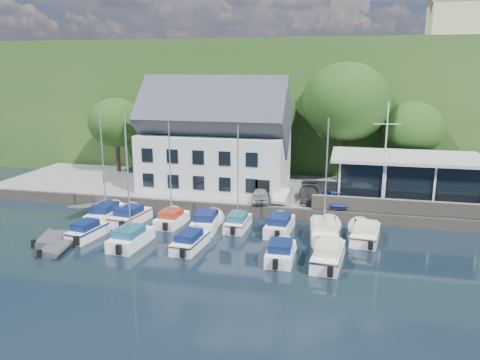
% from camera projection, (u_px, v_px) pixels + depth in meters
% --- Properties ---
extents(ground, '(180.00, 180.00, 0.00)m').
position_uv_depth(ground, '(251.00, 270.00, 30.32)').
color(ground, black).
rests_on(ground, ground).
extents(quay, '(60.00, 13.00, 1.00)m').
position_uv_depth(quay, '(286.00, 194.00, 46.79)').
color(quay, gray).
rests_on(quay, ground).
extents(quay_face, '(60.00, 0.30, 1.00)m').
position_uv_depth(quay_face, '(276.00, 213.00, 40.62)').
color(quay_face, '#6C6256').
rests_on(quay_face, ground).
extents(hillside, '(160.00, 75.00, 16.00)m').
position_uv_depth(hillside, '(318.00, 94.00, 87.21)').
color(hillside, '#294F1D').
rests_on(hillside, ground).
extents(field_patch, '(50.00, 30.00, 0.30)m').
position_uv_depth(field_patch, '(364.00, 50.00, 91.16)').
color(field_patch, '#626A35').
rests_on(field_patch, hillside).
extents(farmhouse, '(10.40, 7.00, 8.20)m').
position_uv_depth(farmhouse, '(465.00, 18.00, 70.13)').
color(farmhouse, beige).
rests_on(farmhouse, hillside).
extents(harbor_building, '(14.40, 8.20, 8.70)m').
position_uv_depth(harbor_building, '(215.00, 145.00, 46.23)').
color(harbor_building, silver).
rests_on(harbor_building, quay).
extents(club_pavilion, '(13.20, 7.20, 4.10)m').
position_uv_depth(club_pavilion, '(405.00, 178.00, 42.38)').
color(club_pavilion, black).
rests_on(club_pavilion, quay).
extents(seawall, '(18.00, 0.50, 1.20)m').
position_uv_depth(seawall, '(423.00, 208.00, 38.14)').
color(seawall, '#6C6256').
rests_on(seawall, quay).
extents(gangway, '(1.20, 6.00, 1.40)m').
position_uv_depth(gangway, '(93.00, 212.00, 42.44)').
color(gangway, '#BCBCC0').
rests_on(gangway, ground).
extents(car_silver, '(2.26, 4.07, 1.31)m').
position_uv_depth(car_silver, '(260.00, 194.00, 42.23)').
color(car_silver, '#A2A2A7').
rests_on(car_silver, quay).
extents(car_white, '(1.59, 3.82, 1.23)m').
position_uv_depth(car_white, '(283.00, 194.00, 42.27)').
color(car_white, silver).
rests_on(car_white, quay).
extents(car_dgrey, '(2.21, 4.47, 1.25)m').
position_uv_depth(car_dgrey, '(309.00, 194.00, 42.27)').
color(car_dgrey, '#2C2D31').
rests_on(car_dgrey, quay).
extents(car_blue, '(2.29, 3.86, 1.24)m').
position_uv_depth(car_blue, '(337.00, 198.00, 41.04)').
color(car_blue, navy).
rests_on(car_blue, quay).
extents(flagpole, '(2.17, 0.20, 9.04)m').
position_uv_depth(flagpole, '(385.00, 156.00, 39.26)').
color(flagpole, silver).
rests_on(flagpole, quay).
extents(tree_0, '(6.21, 6.21, 8.49)m').
position_uv_depth(tree_0, '(117.00, 135.00, 53.67)').
color(tree_0, '#183610').
rests_on(tree_0, quay).
extents(tree_1, '(7.21, 7.21, 9.85)m').
position_uv_depth(tree_1, '(181.00, 129.00, 53.25)').
color(tree_1, '#183610').
rests_on(tree_1, quay).
extents(tree_2, '(8.05, 8.05, 11.00)m').
position_uv_depth(tree_2, '(258.00, 128.00, 49.74)').
color(tree_2, '#183610').
rests_on(tree_2, quay).
extents(tree_3, '(9.09, 9.09, 12.42)m').
position_uv_depth(tree_3, '(345.00, 122.00, 48.77)').
color(tree_3, '#183610').
rests_on(tree_3, quay).
extents(tree_4, '(6.22, 6.22, 8.51)m').
position_uv_depth(tree_4, '(411.00, 143.00, 48.01)').
color(tree_4, '#183610').
rests_on(tree_4, quay).
extents(boat_r1_0, '(1.99, 6.44, 9.14)m').
position_uv_depth(boat_r1_0, '(103.00, 168.00, 39.22)').
color(boat_r1_0, white).
rests_on(boat_r1_0, ground).
extents(boat_r1_1, '(2.93, 6.15, 8.84)m').
position_uv_depth(boat_r1_1, '(128.00, 172.00, 38.54)').
color(boat_r1_1, white).
rests_on(boat_r1_1, ground).
extents(boat_r1_2, '(2.37, 5.15, 8.21)m').
position_uv_depth(boat_r1_2, '(170.00, 177.00, 38.02)').
color(boat_r1_2, white).
rests_on(boat_r1_2, ground).
extents(boat_r1_3, '(2.47, 5.83, 1.50)m').
position_uv_depth(boat_r1_3, '(206.00, 220.00, 37.90)').
color(boat_r1_3, white).
rests_on(boat_r1_3, ground).
extents(boat_r1_4, '(1.85, 5.17, 8.29)m').
position_uv_depth(boat_r1_4, '(238.00, 179.00, 37.08)').
color(boat_r1_4, white).
rests_on(boat_r1_4, ground).
extents(boat_r1_5, '(2.32, 6.07, 1.48)m').
position_uv_depth(boat_r1_5, '(280.00, 223.00, 37.09)').
color(boat_r1_5, white).
rests_on(boat_r1_5, ground).
extents(boat_r1_6, '(2.78, 6.64, 9.11)m').
position_uv_depth(boat_r1_6, '(326.00, 180.00, 35.01)').
color(boat_r1_6, white).
rests_on(boat_r1_6, ground).
extents(boat_r1_7, '(2.81, 6.37, 1.39)m').
position_uv_depth(boat_r1_7, '(366.00, 231.00, 35.37)').
color(boat_r1_7, white).
rests_on(boat_r1_7, ground).
extents(boat_r2_0, '(2.34, 5.28, 1.41)m').
position_uv_depth(boat_r2_0, '(87.00, 229.00, 35.78)').
color(boat_r2_0, white).
rests_on(boat_r2_0, ground).
extents(boat_r2_1, '(2.48, 6.05, 9.12)m').
position_uv_depth(boat_r2_1, '(128.00, 186.00, 33.39)').
color(boat_r2_1, white).
rests_on(boat_r2_1, ground).
extents(boat_r2_2, '(2.25, 5.76, 1.35)m').
position_uv_depth(boat_r2_2, '(190.00, 240.00, 33.74)').
color(boat_r2_2, white).
rests_on(boat_r2_2, ground).
extents(boat_r2_3, '(2.07, 5.27, 1.39)m').
position_uv_depth(boat_r2_3, '(281.00, 250.00, 31.70)').
color(boat_r2_3, white).
rests_on(boat_r2_3, ground).
extents(boat_r2_4, '(2.55, 6.75, 1.57)m').
position_uv_depth(boat_r2_4, '(328.00, 253.00, 31.08)').
color(boat_r2_4, white).
rests_on(boat_r2_4, ground).
extents(dinghy_0, '(2.75, 3.63, 0.75)m').
position_uv_depth(dinghy_0, '(51.00, 238.00, 34.85)').
color(dinghy_0, '#38393E').
rests_on(dinghy_0, ground).
extents(dinghy_1, '(2.22, 3.17, 0.68)m').
position_uv_depth(dinghy_1, '(55.00, 248.00, 33.12)').
color(dinghy_1, '#38393E').
rests_on(dinghy_1, ground).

